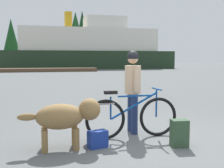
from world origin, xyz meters
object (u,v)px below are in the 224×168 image
(backpack, at_px, (179,133))
(handbag_pannier, at_px, (98,139))
(sailboat_moored, at_px, (70,65))
(ferry_boat, at_px, (89,49))
(person_cyclist, at_px, (133,84))
(dog, at_px, (66,116))
(bicycle, at_px, (132,117))

(backpack, height_order, handbag_pannier, backpack)
(handbag_pannier, distance_m, sailboat_moored, 38.61)
(backpack, height_order, ferry_boat, ferry_boat)
(ferry_boat, bearing_deg, person_cyclist, -97.94)
(dog, bearing_deg, handbag_pannier, -9.30)
(handbag_pannier, height_order, sailboat_moored, sailboat_moored)
(sailboat_moored, bearing_deg, handbag_pannier, -94.63)
(bicycle, height_order, ferry_boat, ferry_boat)
(bicycle, distance_m, sailboat_moored, 38.15)
(sailboat_moored, bearing_deg, backpack, -92.60)
(bicycle, height_order, person_cyclist, person_cyclist)
(bicycle, distance_m, handbag_pannier, 0.88)
(dog, bearing_deg, sailboat_moored, 84.60)
(handbag_pannier, xyz_separation_m, sailboat_moored, (3.11, 38.49, 0.35))
(dog, distance_m, sailboat_moored, 38.57)
(dog, relative_size, sailboat_moored, 0.19)
(dog, height_order, ferry_boat, ferry_boat)
(dog, relative_size, backpack, 2.92)
(person_cyclist, xyz_separation_m, sailboat_moored, (2.25, 37.71, -0.49))
(ferry_boat, bearing_deg, bicycle, -98.07)
(bicycle, xyz_separation_m, sailboat_moored, (2.38, 38.07, 0.09))
(handbag_pannier, bearing_deg, backpack, -11.76)
(backpack, distance_m, handbag_pannier, 1.39)
(bicycle, bearing_deg, backpack, -48.14)
(dog, distance_m, ferry_boat, 36.95)
(dog, height_order, handbag_pannier, dog)
(backpack, xyz_separation_m, handbag_pannier, (-1.35, 0.28, -0.09))
(bicycle, relative_size, sailboat_moored, 0.26)
(backpack, relative_size, handbag_pannier, 1.45)
(handbag_pannier, bearing_deg, dog, 170.70)
(bicycle, bearing_deg, ferry_boat, 81.93)
(bicycle, relative_size, dog, 1.33)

